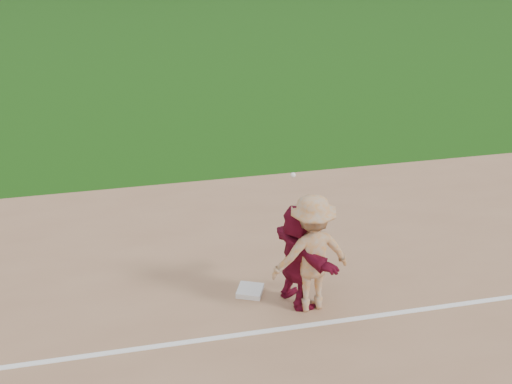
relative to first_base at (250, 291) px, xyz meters
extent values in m
plane|color=#19490E|center=(0.38, -0.27, -0.07)|extent=(160.00, 160.00, 0.00)
cube|color=white|center=(0.38, -1.07, -0.04)|extent=(60.00, 0.10, 0.01)
cube|color=white|center=(0.00, 0.00, 0.00)|extent=(0.54, 0.54, 0.09)
imported|color=maroon|center=(0.70, -0.40, 0.84)|extent=(0.97, 1.73, 1.78)
imported|color=#A3A2A5|center=(0.87, -0.56, 0.95)|extent=(1.36, 0.87, 1.98)
sphere|color=white|center=(0.58, -0.41, 2.26)|extent=(0.08, 0.08, 0.08)
camera|label=1|loc=(-1.85, -8.85, 6.14)|focal=45.00mm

